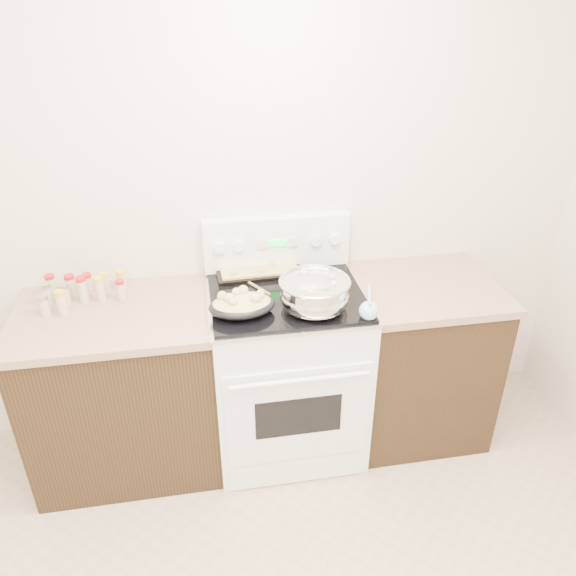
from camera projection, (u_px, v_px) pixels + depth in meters
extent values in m
cube|color=beige|center=(205.00, 194.00, 2.79)|extent=(4.00, 0.05, 2.70)
cube|color=black|center=(126.00, 392.00, 2.86)|extent=(0.90, 0.64, 0.88)
cube|color=brown|center=(112.00, 315.00, 2.64)|extent=(0.93, 0.67, 0.04)
cube|color=black|center=(416.00, 360.00, 3.10)|extent=(0.70, 0.64, 0.88)
cube|color=brown|center=(426.00, 288.00, 2.87)|extent=(0.73, 0.67, 0.04)
cube|color=white|center=(286.00, 372.00, 2.97)|extent=(0.76, 0.66, 0.92)
cube|color=white|center=(298.00, 416.00, 2.68)|extent=(0.70, 0.01, 0.55)
cube|color=black|center=(299.00, 417.00, 2.68)|extent=(0.42, 0.01, 0.22)
cylinder|color=white|center=(300.00, 380.00, 2.53)|extent=(0.65, 0.02, 0.02)
cube|color=white|center=(298.00, 472.00, 2.87)|extent=(0.70, 0.01, 0.14)
cube|color=silver|center=(286.00, 296.00, 2.74)|extent=(0.78, 0.68, 0.01)
cube|color=black|center=(286.00, 294.00, 2.74)|extent=(0.74, 0.64, 0.01)
cube|color=white|center=(277.00, 242.00, 2.92)|extent=(0.76, 0.07, 0.28)
cylinder|color=white|center=(219.00, 248.00, 2.83)|extent=(0.06, 0.02, 0.06)
cylinder|color=white|center=(239.00, 246.00, 2.84)|extent=(0.06, 0.02, 0.06)
cylinder|color=white|center=(316.00, 241.00, 2.90)|extent=(0.06, 0.02, 0.06)
cylinder|color=white|center=(335.00, 239.00, 2.92)|extent=(0.06, 0.02, 0.06)
cube|color=#19E533|center=(278.00, 243.00, 2.88)|extent=(0.09, 0.00, 0.04)
cube|color=silver|center=(262.00, 244.00, 2.86)|extent=(0.05, 0.00, 0.05)
cube|color=silver|center=(293.00, 242.00, 2.89)|extent=(0.05, 0.00, 0.05)
ellipsoid|color=silver|center=(314.00, 296.00, 2.58)|extent=(0.41, 0.41, 0.19)
cylinder|color=silver|center=(314.00, 307.00, 2.61)|extent=(0.18, 0.18, 0.01)
torus|color=silver|center=(315.00, 281.00, 2.54)|extent=(0.33, 0.33, 0.02)
cylinder|color=silver|center=(315.00, 292.00, 2.57)|extent=(0.31, 0.31, 0.11)
cylinder|color=olive|center=(315.00, 284.00, 2.55)|extent=(0.29, 0.29, 0.00)
cube|color=beige|center=(327.00, 280.00, 2.57)|extent=(0.03, 0.03, 0.02)
cube|color=beige|center=(318.00, 275.00, 2.62)|extent=(0.03, 0.03, 0.02)
cube|color=beige|center=(330.00, 284.00, 2.53)|extent=(0.03, 0.03, 0.02)
cube|color=beige|center=(331.00, 277.00, 2.59)|extent=(0.03, 0.03, 0.02)
cube|color=beige|center=(304.00, 274.00, 2.62)|extent=(0.04, 0.04, 0.02)
cube|color=beige|center=(318.00, 275.00, 2.61)|extent=(0.03, 0.03, 0.02)
cube|color=beige|center=(325.00, 276.00, 2.60)|extent=(0.03, 0.03, 0.02)
cube|color=beige|center=(334.00, 285.00, 2.53)|extent=(0.04, 0.04, 0.03)
cube|color=beige|center=(332.00, 278.00, 2.59)|extent=(0.03, 0.03, 0.02)
cube|color=beige|center=(324.00, 287.00, 2.51)|extent=(0.03, 0.03, 0.02)
cube|color=beige|center=(311.00, 293.00, 2.46)|extent=(0.03, 0.03, 0.02)
cube|color=beige|center=(315.00, 273.00, 2.62)|extent=(0.04, 0.04, 0.03)
cube|color=beige|center=(323.00, 281.00, 2.56)|extent=(0.04, 0.04, 0.03)
ellipsoid|color=black|center=(242.00, 306.00, 2.55)|extent=(0.32, 0.23, 0.08)
ellipsoid|color=tan|center=(242.00, 303.00, 2.55)|extent=(0.28, 0.21, 0.06)
sphere|color=tan|center=(233.00, 302.00, 2.49)|extent=(0.04, 0.04, 0.04)
sphere|color=tan|center=(261.00, 293.00, 2.57)|extent=(0.04, 0.04, 0.04)
sphere|color=tan|center=(256.00, 298.00, 2.52)|extent=(0.05, 0.05, 0.05)
sphere|color=tan|center=(229.00, 298.00, 2.52)|extent=(0.05, 0.05, 0.05)
sphere|color=tan|center=(222.00, 296.00, 2.55)|extent=(0.05, 0.05, 0.05)
sphere|color=tan|center=(236.00, 292.00, 2.57)|extent=(0.04, 0.04, 0.04)
sphere|color=tan|center=(261.00, 295.00, 2.55)|extent=(0.04, 0.04, 0.04)
sphere|color=tan|center=(243.00, 290.00, 2.59)|extent=(0.05, 0.05, 0.05)
cube|color=black|center=(257.00, 267.00, 2.96)|extent=(0.45, 0.32, 0.02)
cube|color=tan|center=(257.00, 265.00, 2.95)|extent=(0.41, 0.28, 0.02)
sphere|color=tan|center=(247.00, 259.00, 2.98)|extent=(0.03, 0.03, 0.03)
sphere|color=tan|center=(241.00, 258.00, 2.99)|extent=(0.03, 0.03, 0.03)
sphere|color=tan|center=(279.00, 256.00, 3.02)|extent=(0.04, 0.04, 0.04)
sphere|color=tan|center=(248.00, 259.00, 2.98)|extent=(0.03, 0.03, 0.03)
sphere|color=tan|center=(286.00, 257.00, 3.00)|extent=(0.04, 0.04, 0.04)
sphere|color=tan|center=(272.00, 265.00, 2.93)|extent=(0.04, 0.04, 0.04)
sphere|color=tan|center=(274.00, 257.00, 3.01)|extent=(0.03, 0.03, 0.03)
sphere|color=tan|center=(233.00, 273.00, 2.84)|extent=(0.03, 0.03, 0.03)
sphere|color=tan|center=(261.00, 271.00, 2.86)|extent=(0.03, 0.03, 0.03)
sphere|color=tan|center=(257.00, 261.00, 2.97)|extent=(0.03, 0.03, 0.03)
cylinder|color=olive|center=(255.00, 286.00, 2.78)|extent=(0.13, 0.21, 0.01)
sphere|color=olive|center=(246.00, 296.00, 2.69)|extent=(0.04, 0.04, 0.04)
sphere|color=#98D2E3|center=(369.00, 311.00, 2.53)|extent=(0.09, 0.09, 0.09)
cylinder|color=#98D2E3|center=(369.00, 293.00, 2.61)|extent=(0.10, 0.28, 0.08)
cylinder|color=#BFB28C|center=(52.00, 287.00, 2.73)|extent=(0.04, 0.04, 0.10)
cylinder|color=#B21414|center=(49.00, 277.00, 2.71)|extent=(0.05, 0.05, 0.02)
cylinder|color=#BFB28C|center=(71.00, 287.00, 2.75)|extent=(0.05, 0.05, 0.09)
cylinder|color=#B21414|center=(69.00, 277.00, 2.72)|extent=(0.05, 0.05, 0.02)
cylinder|color=#BFB28C|center=(88.00, 285.00, 2.76)|extent=(0.04, 0.04, 0.09)
cylinder|color=#B21414|center=(86.00, 275.00, 2.74)|extent=(0.04, 0.04, 0.02)
cylinder|color=#BFB28C|center=(106.00, 284.00, 2.77)|extent=(0.04, 0.04, 0.09)
cylinder|color=gold|center=(104.00, 275.00, 2.75)|extent=(0.04, 0.04, 0.02)
cylinder|color=#BFB28C|center=(122.00, 282.00, 2.79)|extent=(0.05, 0.05, 0.09)
cylinder|color=gold|center=(120.00, 272.00, 2.77)|extent=(0.05, 0.05, 0.02)
cylinder|color=#BFB28C|center=(47.00, 296.00, 2.67)|extent=(0.04, 0.04, 0.09)
cylinder|color=#B2B2B7|center=(45.00, 286.00, 2.64)|extent=(0.04, 0.04, 0.02)
cylinder|color=#BFB28C|center=(65.00, 296.00, 2.66)|extent=(0.05, 0.05, 0.09)
cylinder|color=#B2B2B7|center=(63.00, 286.00, 2.63)|extent=(0.05, 0.05, 0.02)
cylinder|color=#BFB28C|center=(83.00, 291.00, 2.68)|extent=(0.05, 0.05, 0.11)
cylinder|color=#B21414|center=(80.00, 279.00, 2.65)|extent=(0.05, 0.05, 0.02)
cylinder|color=#BFB28C|center=(100.00, 291.00, 2.69)|extent=(0.04, 0.04, 0.11)
cylinder|color=gold|center=(98.00, 279.00, 2.66)|extent=(0.04, 0.04, 0.02)
cylinder|color=#BFB28C|center=(121.00, 292.00, 2.70)|extent=(0.04, 0.04, 0.09)
cylinder|color=#B21414|center=(120.00, 282.00, 2.68)|extent=(0.04, 0.04, 0.02)
cylinder|color=#BFB28C|center=(45.00, 307.00, 2.58)|extent=(0.05, 0.05, 0.09)
cylinder|color=#B2B2B7|center=(42.00, 297.00, 2.56)|extent=(0.05, 0.05, 0.02)
cylinder|color=#BFB28C|center=(62.00, 305.00, 2.58)|extent=(0.05, 0.05, 0.11)
cylinder|color=gold|center=(59.00, 293.00, 2.55)|extent=(0.05, 0.05, 0.02)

